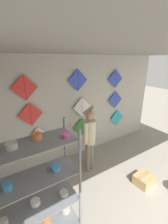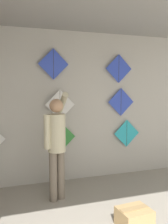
{
  "view_description": "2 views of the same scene",
  "coord_description": "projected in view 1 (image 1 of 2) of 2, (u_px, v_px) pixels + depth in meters",
  "views": [
    {
      "loc": [
        -2.01,
        -0.05,
        2.69
      ],
      "look_at": [
        -0.07,
        3.02,
        1.4
      ],
      "focal_mm": 24.0,
      "sensor_mm": 36.0,
      "label": 1
    },
    {
      "loc": [
        -1.01,
        -1.19,
        1.76
      ],
      "look_at": [
        0.4,
        3.02,
        1.33
      ],
      "focal_mm": 40.0,
      "sensor_mm": 36.0,
      "label": 2
    }
  ],
  "objects": [
    {
      "name": "kite_7",
      "position": [
        78.0,
        80.0,
        3.77
      ],
      "size": [
        0.55,
        0.01,
        0.55
      ],
      "color": "blue"
    },
    {
      "name": "ceiling_slab",
      "position": [
        134.0,
        50.0,
        2.34
      ],
      "size": [
        5.48,
        4.12,
        0.04
      ],
      "primitive_type": "cube",
      "color": "gray"
    },
    {
      "name": "cardboard_box",
      "position": [
        144.0,
        179.0,
        3.39
      ],
      "size": [
        0.43,
        0.37,
        0.24
      ],
      "rotation": [
        0.0,
        0.0,
        0.08
      ],
      "color": "tan",
      "rests_on": "ground"
    },
    {
      "name": "kite_3",
      "position": [
        31.0,
        115.0,
        3.37
      ],
      "size": [
        0.55,
        0.01,
        0.55
      ],
      "color": "red"
    },
    {
      "name": "shelf_rack",
      "position": [
        37.0,
        210.0,
        1.66
      ],
      "size": [
        0.93,
        0.38,
        2.06
      ],
      "color": "slate",
      "rests_on": "ground"
    },
    {
      "name": "kite_2",
      "position": [
        117.0,
        118.0,
        4.97
      ],
      "size": [
        0.55,
        0.01,
        0.55
      ],
      "color": "#28B2C6"
    },
    {
      "name": "shopkeeper",
      "position": [
        90.0,
        136.0,
        3.57
      ],
      "size": [
        0.41,
        0.64,
        1.7
      ],
      "rotation": [
        0.0,
        0.0,
        0.33
      ],
      "color": "#726656",
      "rests_on": "ground"
    },
    {
      "name": "back_panel",
      "position": [
        80.0,
        108.0,
        4.16
      ],
      "size": [
        5.48,
        0.06,
        2.8
      ],
      "primitive_type": "cube",
      "color": "#BCB7AD",
      "rests_on": "ground"
    },
    {
      "name": "kite_4",
      "position": [
        82.0,
        107.0,
        4.07
      ],
      "size": [
        0.55,
        0.01,
        0.55
      ],
      "color": "white"
    },
    {
      "name": "kite_1",
      "position": [
        82.0,
        127.0,
        4.28
      ],
      "size": [
        0.55,
        0.01,
        0.55
      ],
      "color": "#338C38"
    },
    {
      "name": "kite_5",
      "position": [
        115.0,
        100.0,
        4.69
      ],
      "size": [
        0.55,
        0.01,
        0.55
      ],
      "color": "blue"
    },
    {
      "name": "kite_8",
      "position": [
        116.0,
        79.0,
        4.44
      ],
      "size": [
        0.55,
        0.01,
        0.55
      ],
      "color": "blue"
    },
    {
      "name": "kite_0",
      "position": [
        39.0,
        139.0,
        3.65
      ],
      "size": [
        0.55,
        0.04,
        0.69
      ],
      "color": "white"
    },
    {
      "name": "kite_6",
      "position": [
        25.0,
        88.0,
        3.14
      ],
      "size": [
        0.55,
        0.01,
        0.55
      ],
      "color": "red"
    }
  ]
}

